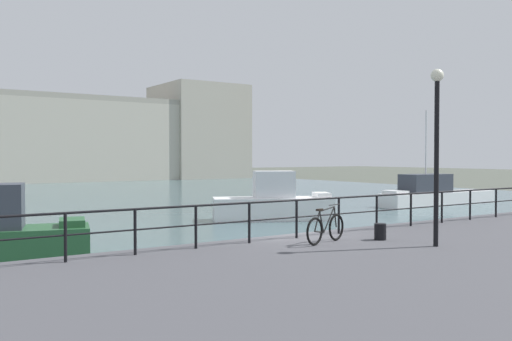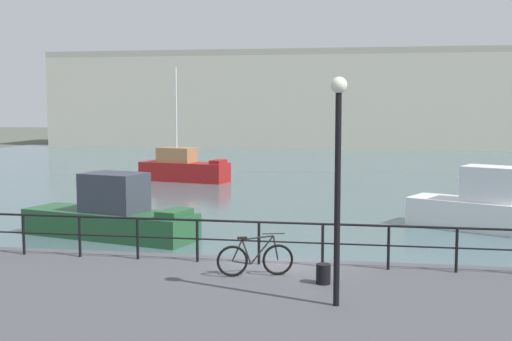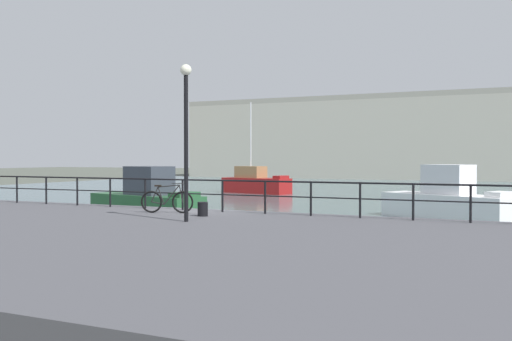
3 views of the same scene
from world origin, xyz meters
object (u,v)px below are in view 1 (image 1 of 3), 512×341
Objects in this scene: parked_bicycle at (326,228)px; mooring_bollard at (380,232)px; quay_lamp_post at (437,133)px; harbor_building at (34,139)px; moored_white_yacht at (274,203)px; moored_cabin_cruiser at (434,194)px.

parked_bicycle is 1.65m from mooring_bollard.
parked_bicycle is 3.69m from quay_lamp_post.
mooring_bollard is at bearing -94.03° from harbor_building.
moored_white_yacht is 14.50m from parked_bicycle.
parked_bicycle is (-21.34, -13.47, 0.68)m from moored_cabin_cruiser.
moored_white_yacht is at bearing 69.75° from quay_lamp_post.
mooring_bollard is at bearing -31.42° from parked_bicycle.
harbor_building is 52.87m from moored_white_yacht.
moored_cabin_cruiser is 5.68× the size of parked_bicycle.
mooring_bollard is (-4.62, -65.58, -4.34)m from harbor_building.
quay_lamp_post is (0.36, -1.54, 2.63)m from mooring_bollard.
moored_cabin_cruiser is at bearing 35.10° from mooring_bollard.
moored_white_yacht is 15.72m from quay_lamp_post.
harbor_building is 163.81× the size of mooring_bollard.
harbor_building is 11.22× the size of moored_white_yacht.
moored_white_yacht is (-14.06, -0.95, 0.10)m from moored_cabin_cruiser.
parked_bicycle is 3.89× the size of mooring_bollard.
moored_white_yacht is (1.08, -52.65, -4.76)m from harbor_building.
moored_cabin_cruiser is at bearing -73.68° from harbor_building.
quay_lamp_post is (-19.39, -15.42, 3.15)m from moored_cabin_cruiser.
parked_bicycle is at bearing 34.47° from moored_cabin_cruiser.
moored_white_yacht is at bearing 6.07° from moored_cabin_cruiser.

